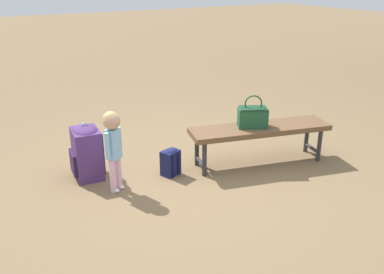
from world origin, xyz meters
TOP-DOWN VIEW (x-y plane):
  - ground_plane at (0.00, 0.00)m, footprint 40.00×40.00m
  - park_bench at (-0.88, 0.18)m, footprint 1.65×0.80m
  - handbag at (-0.79, 0.15)m, footprint 0.37×0.31m
  - child_standing at (0.77, -0.05)m, footprint 0.20×0.18m
  - backpack_large at (0.91, -0.49)m, footprint 0.35×0.39m
  - backpack_small at (0.13, -0.08)m, footprint 0.23×0.20m

SIDE VIEW (x-z plane):
  - ground_plane at x=0.00m, z-range 0.00..0.00m
  - backpack_small at x=0.13m, z-range 0.00..0.32m
  - backpack_large at x=0.91m, z-range 0.00..0.62m
  - park_bench at x=-0.88m, z-range 0.17..0.62m
  - child_standing at x=0.77m, z-range 0.14..0.97m
  - handbag at x=-0.79m, z-range 0.39..0.76m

